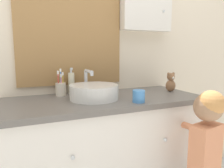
{
  "coord_description": "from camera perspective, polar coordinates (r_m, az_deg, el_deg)",
  "views": [
    {
      "loc": [
        -0.53,
        -1.03,
        1.18
      ],
      "look_at": [
        0.02,
        0.27,
        0.97
      ],
      "focal_mm": 35.0,
      "sensor_mm": 36.0,
      "label": 1
    }
  ],
  "objects": [
    {
      "name": "toothbrush_holder",
      "position": [
        1.58,
        -13.25,
        -1.12
      ],
      "size": [
        0.07,
        0.07,
        0.19
      ],
      "color": "beige",
      "rests_on": "vanity_counter"
    },
    {
      "name": "drinking_cup",
      "position": [
        1.36,
        6.99,
        -3.18
      ],
      "size": [
        0.08,
        0.08,
        0.08
      ],
      "primitive_type": "cylinder",
      "color": "#4789D1",
      "rests_on": "vanity_counter"
    },
    {
      "name": "child_figure",
      "position": [
        1.42,
        23.09,
        -16.54
      ],
      "size": [
        0.2,
        0.47,
        0.97
      ],
      "color": "slate",
      "rests_on": "ground_plane"
    },
    {
      "name": "vanity_counter",
      "position": [
        1.63,
        -1.54,
        -18.67
      ],
      "size": [
        1.32,
        0.57,
        0.87
      ],
      "color": "silver",
      "rests_on": "ground_plane"
    },
    {
      "name": "sink_basin",
      "position": [
        1.44,
        -4.73,
        -1.93
      ],
      "size": [
        0.32,
        0.37,
        0.18
      ],
      "color": "silver",
      "rests_on": "vanity_counter"
    },
    {
      "name": "soap_dispenser",
      "position": [
        1.63,
        -10.58,
        0.27
      ],
      "size": [
        0.05,
        0.05,
        0.19
      ],
      "color": "beige",
      "rests_on": "vanity_counter"
    },
    {
      "name": "wall_back",
      "position": [
        1.74,
        -4.96,
        11.62
      ],
      "size": [
        3.2,
        0.18,
        2.5
      ],
      "color": "beige",
      "rests_on": "ground_plane"
    },
    {
      "name": "teddy_bear",
      "position": [
        1.77,
        15.08,
        0.4
      ],
      "size": [
        0.08,
        0.07,
        0.15
      ],
      "color": "brown",
      "rests_on": "vanity_counter"
    }
  ]
}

